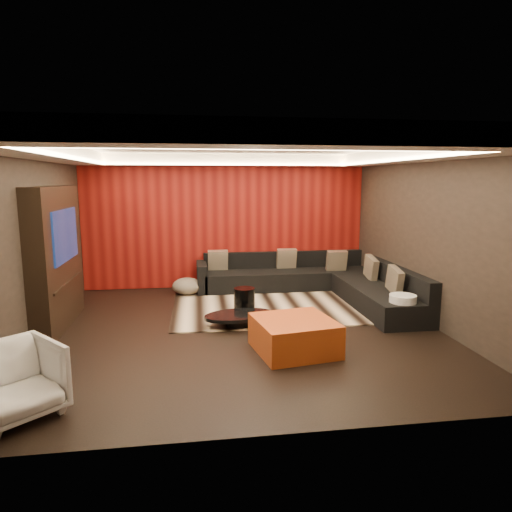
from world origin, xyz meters
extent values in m
cube|color=black|center=(0.00, 0.00, -0.01)|extent=(6.00, 6.00, 0.02)
cube|color=silver|center=(0.00, 0.00, 2.81)|extent=(6.00, 6.00, 0.02)
cube|color=black|center=(0.00, 3.01, 1.40)|extent=(6.00, 0.02, 2.80)
cube|color=black|center=(-3.01, 0.00, 1.40)|extent=(0.02, 6.00, 2.80)
cube|color=black|center=(3.01, 0.00, 1.40)|extent=(0.02, 6.00, 2.80)
cube|color=#6B0C0A|center=(0.00, 2.97, 1.40)|extent=(5.98, 0.05, 2.78)
cube|color=silver|center=(0.00, 2.70, 2.69)|extent=(6.00, 0.60, 0.22)
cube|color=silver|center=(0.00, -2.70, 2.69)|extent=(6.00, 0.60, 0.22)
cube|color=silver|center=(-2.70, 0.00, 2.69)|extent=(0.60, 4.80, 0.22)
cube|color=silver|center=(2.70, 0.00, 2.69)|extent=(0.60, 4.80, 0.22)
cube|color=#FFD899|center=(0.00, 2.36, 2.60)|extent=(4.80, 0.08, 0.04)
cube|color=#FFD899|center=(0.00, -2.36, 2.60)|extent=(4.80, 0.08, 0.04)
cube|color=#FFD899|center=(-2.36, 0.00, 2.60)|extent=(0.08, 4.80, 0.04)
cube|color=#FFD899|center=(2.36, 0.00, 2.60)|extent=(0.08, 4.80, 0.04)
cube|color=black|center=(-2.85, 0.60, 1.10)|extent=(0.30, 2.00, 2.20)
cube|color=black|center=(-2.69, 0.60, 1.45)|extent=(0.04, 1.30, 0.80)
cube|color=black|center=(-2.69, 0.60, 0.70)|extent=(0.04, 1.60, 0.04)
cube|color=beige|center=(0.89, 1.41, 0.01)|extent=(4.05, 3.07, 0.02)
cylinder|color=black|center=(-0.05, 0.16, 0.11)|extent=(1.29, 1.29, 0.18)
cylinder|color=black|center=(0.13, 0.86, 0.23)|extent=(0.47, 0.47, 0.43)
ellipsoid|color=beige|center=(-0.86, 2.29, 0.18)|extent=(0.75, 0.75, 0.33)
cylinder|color=silver|center=(2.50, -0.25, 0.26)|extent=(0.53, 0.53, 0.52)
cube|color=#AF5116|center=(0.59, -1.01, 0.22)|extent=(1.15, 1.15, 0.45)
imported|color=white|center=(-2.50, -2.29, 0.36)|extent=(1.11, 1.11, 0.73)
cube|color=black|center=(1.25, 2.55, 0.20)|extent=(3.50, 0.90, 0.40)
cube|color=black|center=(1.25, 2.90, 0.57)|extent=(3.50, 0.20, 0.35)
cube|color=black|center=(2.55, 0.80, 0.20)|extent=(0.90, 2.60, 0.40)
cube|color=black|center=(2.90, 0.80, 0.57)|extent=(0.20, 2.60, 0.35)
cube|color=black|center=(-0.55, 2.55, 0.30)|extent=(0.20, 0.90, 0.60)
cube|color=tan|center=(2.63, 0.34, 0.62)|extent=(0.12, 0.50, 0.50)
cube|color=tan|center=(-0.20, 2.74, 0.62)|extent=(0.42, 0.20, 0.44)
cube|color=tan|center=(2.66, 1.44, 0.62)|extent=(0.12, 0.50, 0.50)
cube|color=tan|center=(1.28, 2.72, 0.62)|extent=(0.42, 0.20, 0.44)
cube|color=tan|center=(2.26, 2.32, 0.62)|extent=(0.42, 0.20, 0.44)
camera|label=1|loc=(-0.78, -6.76, 2.30)|focal=32.00mm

